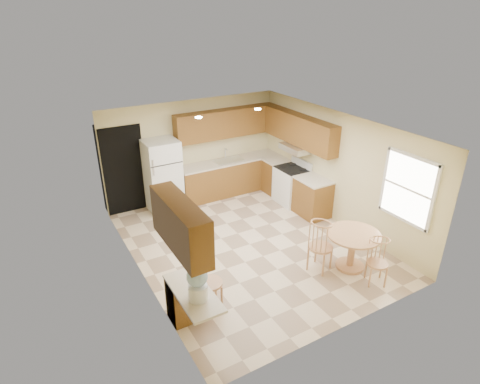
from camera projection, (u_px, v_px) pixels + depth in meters
floor at (250, 244)px, 8.35m from camera, size 5.50×5.50×0.00m
ceiling at (251, 128)px, 7.29m from camera, size 4.50×5.50×0.02m
wall_back at (193, 150)px, 9.98m from camera, size 4.50×0.02×2.50m
wall_front at (351, 260)px, 5.67m from camera, size 4.50×0.02×2.50m
wall_left at (137, 218)px, 6.80m from camera, size 0.02×5.50×2.50m
wall_right at (337, 169)px, 8.84m from camera, size 0.02×5.50×2.50m
doorway at (124, 171)px, 9.26m from camera, size 0.90×0.02×2.10m
base_cab_back at (230, 177)px, 10.49m from camera, size 2.75×0.60×0.87m
counter_back at (230, 161)px, 10.29m from camera, size 2.75×0.63×0.04m
base_cab_right_a at (277, 177)px, 10.51m from camera, size 0.60×0.59×0.87m
counter_right_a at (277, 161)px, 10.31m from camera, size 0.63×0.59×0.04m
base_cab_right_b at (312, 198)px, 9.37m from camera, size 0.60×0.80×0.87m
counter_right_b at (314, 180)px, 9.17m from camera, size 0.63×0.80×0.04m
upper_cab_back at (227, 123)px, 9.99m from camera, size 2.75×0.33×0.70m
upper_cab_right at (299, 130)px, 9.46m from camera, size 0.33×2.42×0.70m
upper_cab_left at (180, 225)px, 5.37m from camera, size 0.33×1.40×0.70m
sink at (229, 160)px, 10.27m from camera, size 0.78×0.44×0.01m
range_hood at (296, 148)px, 9.58m from camera, size 0.50×0.76×0.14m
desk_pedestal at (185, 299)px, 6.26m from camera, size 0.48×0.42×0.72m
desk_top at (193, 293)px, 5.80m from camera, size 0.50×1.20×0.04m
window at (408, 189)px, 7.28m from camera, size 0.06×1.12×1.30m
can_light_a at (199, 117)px, 8.01m from camera, size 0.14×0.14×0.02m
can_light_b at (258, 109)px, 8.65m from camera, size 0.14×0.14×0.02m
refrigerator at (163, 176)px, 9.44m from camera, size 0.77×0.75×1.74m
stove at (292, 185)px, 9.95m from camera, size 0.65×0.76×1.09m
dining_table at (352, 245)px, 7.43m from camera, size 0.99×0.99×0.73m
chair_table_a at (325, 243)px, 7.24m from camera, size 0.45×0.58×1.01m
chair_table_b at (382, 260)px, 6.92m from camera, size 0.38×0.44×0.86m
chair_desk at (212, 279)px, 6.32m from camera, size 0.44×0.56×0.99m
water_crock at (197, 283)px, 5.53m from camera, size 0.30×0.30×0.62m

